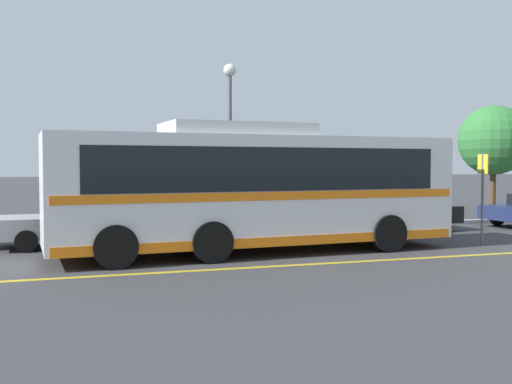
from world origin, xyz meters
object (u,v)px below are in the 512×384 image
object	(u,v)px
parked_car_1	(79,221)
parked_car_2	(241,214)
transit_bus	(256,187)
bus_stop_sign	(483,187)
parked_car_3	(392,212)
street_lamp	(230,116)
tree_0	(494,140)

from	to	relation	value
parked_car_1	parked_car_2	distance (m)	4.92
transit_bus	parked_car_1	distance (m)	5.35
transit_bus	bus_stop_sign	distance (m)	6.64
parked_car_3	parked_car_1	bearing A→B (deg)	-91.02
parked_car_1	parked_car_3	distance (m)	10.49
street_lamp	tree_0	world-z (taller)	street_lamp
parked_car_1	bus_stop_sign	bearing A→B (deg)	-110.15
parked_car_2	parked_car_3	distance (m)	5.57
parked_car_1	tree_0	size ratio (longest dim) A/B	0.87
parked_car_2	transit_bus	bearing A→B (deg)	169.43
parked_car_1	parked_car_3	bearing A→B (deg)	-89.76
parked_car_3	tree_0	distance (m)	10.77
parked_car_2	parked_car_1	bearing A→B (deg)	90.90
parked_car_2	parked_car_3	size ratio (longest dim) A/B	0.86
transit_bus	parked_car_2	world-z (taller)	transit_bus
parked_car_3	tree_0	world-z (taller)	tree_0
bus_stop_sign	parked_car_2	bearing A→B (deg)	-125.25
parked_car_3	parked_car_2	bearing A→B (deg)	-90.67
transit_bus	street_lamp	xyz separation A→B (m)	(0.80, 5.36, 2.31)
parked_car_2	parked_car_3	xyz separation A→B (m)	(5.56, 0.26, -0.08)
parked_car_2	tree_0	size ratio (longest dim) A/B	0.78
parked_car_1	street_lamp	world-z (taller)	street_lamp
parked_car_1	tree_0	xyz separation A→B (m)	(19.29, 5.94, 2.77)
parked_car_2	bus_stop_sign	world-z (taller)	bus_stop_sign
bus_stop_sign	street_lamp	bearing A→B (deg)	-140.09
bus_stop_sign	tree_0	size ratio (longest dim) A/B	0.52
parked_car_3	tree_0	bearing A→B (deg)	118.77
transit_bus	tree_0	xyz separation A→B (m)	(14.88, 8.78, 1.75)
parked_car_2	street_lamp	world-z (taller)	street_lamp
tree_0	bus_stop_sign	bearing A→B (deg)	-130.98
street_lamp	parked_car_1	bearing A→B (deg)	-154.21
transit_bus	bus_stop_sign	xyz separation A→B (m)	(6.59, -0.75, -0.07)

